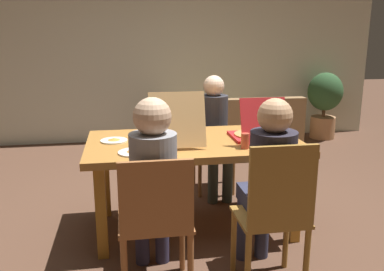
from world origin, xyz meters
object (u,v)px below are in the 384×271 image
object	(u,v)px
chair_0	(156,219)
chair_1	(211,141)
dining_table	(194,151)
potted_plant	(325,100)
person_0	(153,177)
drinking_glass_1	(185,121)
pizza_box_1	(255,133)
drinking_glass_0	(264,143)
person_2	(268,177)
pizza_box_0	(174,134)
chair_2	(276,211)
plate_0	(114,140)
couch	(233,130)
drinking_glass_2	(245,141)
plate_1	(135,152)
person_1	(215,126)

from	to	relation	value
chair_0	chair_1	bearing A→B (deg)	68.03
dining_table	potted_plant	xyz separation A→B (m)	(2.49, 2.67, -0.07)
person_0	drinking_glass_1	xyz separation A→B (m)	(0.37, 1.14, 0.10)
pizza_box_1	drinking_glass_0	size ratio (longest dim) A/B	4.74
chair_0	drinking_glass_1	bearing A→B (deg)	74.00
chair_0	drinking_glass_0	bearing A→B (deg)	32.47
person_2	pizza_box_0	bearing A→B (deg)	122.07
drinking_glass_1	chair_2	bearing A→B (deg)	-75.40
dining_table	drinking_glass_1	distance (m)	0.43
plate_0	pizza_box_1	bearing A→B (deg)	-6.06
person_0	pizza_box_0	xyz separation A→B (m)	(0.22, 0.74, 0.09)
chair_0	couch	distance (m)	3.48
pizza_box_0	drinking_glass_1	xyz separation A→B (m)	(0.15, 0.40, 0.01)
dining_table	plate_0	distance (m)	0.65
person_2	plate_0	world-z (taller)	person_2
chair_0	person_2	distance (m)	0.76
chair_2	drinking_glass_2	bearing A→B (deg)	90.16
chair_0	chair_2	xyz separation A→B (m)	(0.73, -0.07, 0.03)
dining_table	chair_0	size ratio (longest dim) A/B	1.85
chair_1	pizza_box_1	xyz separation A→B (m)	(0.16, -0.95, 0.31)
plate_1	person_1	bearing A→B (deg)	51.24
chair_1	person_2	xyz separation A→B (m)	(0.00, -1.71, 0.22)
plate_1	drinking_glass_1	xyz separation A→B (m)	(0.47, 0.68, 0.06)
dining_table	couch	size ratio (longest dim) A/B	0.94
dining_table	chair_2	bearing A→B (deg)	-70.65
dining_table	person_0	distance (m)	0.84
person_0	pizza_box_1	size ratio (longest dim) A/B	2.59
potted_plant	pizza_box_1	bearing A→B (deg)	-126.31
pizza_box_0	pizza_box_1	size ratio (longest dim) A/B	1.13
person_1	drinking_glass_1	xyz separation A→B (m)	(-0.35, -0.35, 0.14)
drinking_glass_2	dining_table	bearing A→B (deg)	138.72
drinking_glass_2	person_2	bearing A→B (deg)	-89.79
dining_table	couch	bearing A→B (deg)	67.65
drinking_glass_0	dining_table	bearing A→B (deg)	142.54
drinking_glass_2	plate_1	bearing A→B (deg)	179.16
couch	potted_plant	size ratio (longest dim) A/B	1.79
person_2	couch	xyz separation A→B (m)	(0.61, 3.11, -0.45)
pizza_box_1	drinking_glass_0	distance (m)	0.31
person_2	potted_plant	bearing A→B (deg)	58.24
couch	drinking_glass_2	bearing A→B (deg)	-103.20
couch	chair_2	bearing A→B (deg)	-100.53
plate_0	drinking_glass_1	xyz separation A→B (m)	(0.62, 0.32, 0.06)
plate_0	drinking_glass_1	world-z (taller)	drinking_glass_1
plate_0	drinking_glass_2	bearing A→B (deg)	-20.85
chair_1	potted_plant	size ratio (longest dim) A/B	0.87
plate_1	drinking_glass_1	world-z (taller)	drinking_glass_1
chair_2	person_0	bearing A→B (deg)	163.01
dining_table	pizza_box_1	xyz separation A→B (m)	(0.50, -0.05, 0.14)
person_2	drinking_glass_0	world-z (taller)	person_2
chair_1	chair_2	size ratio (longest dim) A/B	0.90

